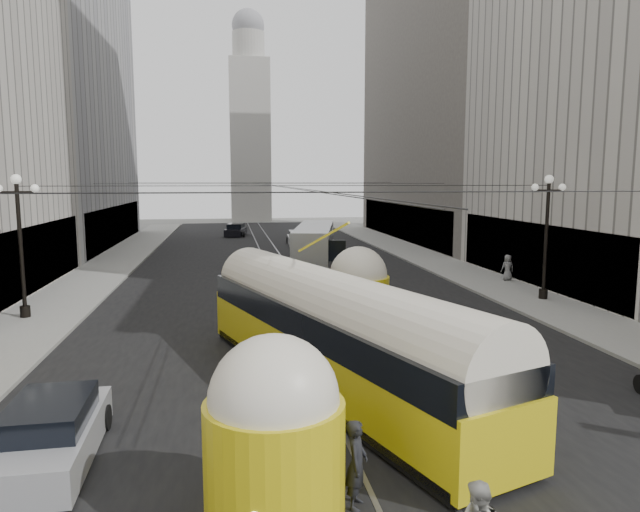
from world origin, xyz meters
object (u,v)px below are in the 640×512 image
object	(u,v)px
streetcar	(333,332)
pedestrian_sidewalk_right	(508,267)
city_bus	(315,244)
pedestrian_crossing_a	(357,464)
sedan_silver	(51,434)

from	to	relation	value
streetcar	pedestrian_sidewalk_right	world-z (taller)	streetcar
streetcar	city_bus	bearing A→B (deg)	82.68
pedestrian_crossing_a	pedestrian_sidewalk_right	size ratio (longest dim) A/B	1.10
streetcar	city_bus	size ratio (longest dim) A/B	1.30
city_bus	pedestrian_crossing_a	bearing A→B (deg)	-97.10
city_bus	sedan_silver	xyz separation A→B (m)	(-10.18, -27.89, -0.97)
city_bus	sedan_silver	distance (m)	29.70
streetcar	pedestrian_sidewalk_right	xyz separation A→B (m)	(13.81, 15.87, -0.81)
streetcar	sedan_silver	size ratio (longest dim) A/B	3.42
streetcar	sedan_silver	bearing A→B (deg)	-153.75
pedestrian_crossing_a	city_bus	bearing A→B (deg)	14.27
streetcar	pedestrian_sidewalk_right	distance (m)	21.06
pedestrian_sidewalk_right	pedestrian_crossing_a	bearing A→B (deg)	58.27
streetcar	pedestrian_crossing_a	size ratio (longest dim) A/B	8.92
city_bus	pedestrian_crossing_a	xyz separation A→B (m)	(-3.82, -30.71, -0.74)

